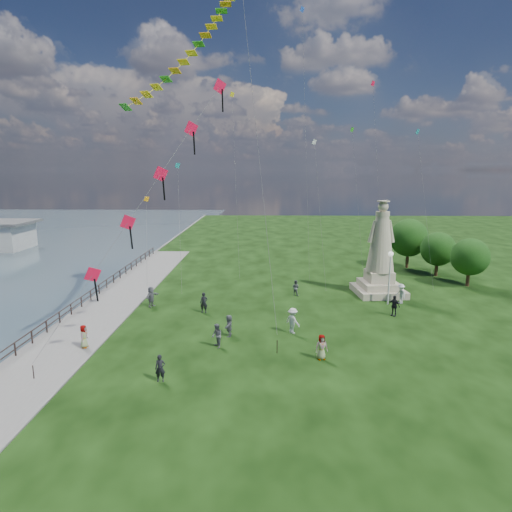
{
  "coord_description": "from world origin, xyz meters",
  "views": [
    {
      "loc": [
        -0.26,
        -23.26,
        11.79
      ],
      "look_at": [
        -1.0,
        8.0,
        5.5
      ],
      "focal_mm": 30.0,
      "sensor_mm": 36.0,
      "label": 1
    }
  ],
  "objects_px": {
    "person_6": "(204,303)",
    "person_9": "(394,306)",
    "lamppost": "(390,266)",
    "person_11": "(229,325)",
    "person_4": "(321,347)",
    "statue": "(380,260)",
    "person_7": "(296,288)",
    "person_8": "(401,294)",
    "person_5": "(151,297)",
    "person_1": "(217,336)",
    "person_2": "(293,321)",
    "person_10": "(84,338)",
    "person_0": "(160,368)"
  },
  "relations": [
    {
      "from": "lamppost",
      "to": "person_5",
      "type": "height_order",
      "value": "lamppost"
    },
    {
      "from": "person_11",
      "to": "person_6",
      "type": "bearing_deg",
      "value": -151.97
    },
    {
      "from": "person_6",
      "to": "person_7",
      "type": "xyz_separation_m",
      "value": [
        8.04,
        5.27,
        -0.12
      ]
    },
    {
      "from": "person_0",
      "to": "person_11",
      "type": "xyz_separation_m",
      "value": [
        3.31,
        6.87,
        0.0
      ]
    },
    {
      "from": "statue",
      "to": "person_11",
      "type": "height_order",
      "value": "statue"
    },
    {
      "from": "person_1",
      "to": "person_7",
      "type": "height_order",
      "value": "person_1"
    },
    {
      "from": "statue",
      "to": "person_8",
      "type": "bearing_deg",
      "value": -73.11
    },
    {
      "from": "person_6",
      "to": "person_9",
      "type": "relative_size",
      "value": 0.99
    },
    {
      "from": "person_7",
      "to": "person_11",
      "type": "xyz_separation_m",
      "value": [
        -5.49,
        -10.39,
        0.05
      ]
    },
    {
      "from": "statue",
      "to": "person_7",
      "type": "xyz_separation_m",
      "value": [
        -8.07,
        -0.65,
        -2.65
      ]
    },
    {
      "from": "statue",
      "to": "person_10",
      "type": "bearing_deg",
      "value": -155.37
    },
    {
      "from": "person_4",
      "to": "statue",
      "type": "bearing_deg",
      "value": 49.97
    },
    {
      "from": "person_5",
      "to": "person_7",
      "type": "bearing_deg",
      "value": -53.08
    },
    {
      "from": "statue",
      "to": "person_9",
      "type": "xyz_separation_m",
      "value": [
        -0.37,
        -6.37,
        -2.53
      ]
    },
    {
      "from": "person_4",
      "to": "person_7",
      "type": "xyz_separation_m",
      "value": [
        -0.69,
        14.12,
        -0.07
      ]
    },
    {
      "from": "person_1",
      "to": "person_8",
      "type": "relative_size",
      "value": 0.92
    },
    {
      "from": "lamppost",
      "to": "person_11",
      "type": "distance_m",
      "value": 15.89
    },
    {
      "from": "person_2",
      "to": "person_7",
      "type": "bearing_deg",
      "value": -49.05
    },
    {
      "from": "person_9",
      "to": "person_1",
      "type": "bearing_deg",
      "value": -106.46
    },
    {
      "from": "statue",
      "to": "lamppost",
      "type": "distance_m",
      "value": 3.24
    },
    {
      "from": "person_9",
      "to": "person_11",
      "type": "distance_m",
      "value": 13.99
    },
    {
      "from": "lamppost",
      "to": "person_1",
      "type": "relative_size",
      "value": 2.91
    },
    {
      "from": "lamppost",
      "to": "person_5",
      "type": "distance_m",
      "value": 21.17
    },
    {
      "from": "person_1",
      "to": "lamppost",
      "type": "bearing_deg",
      "value": 98.73
    },
    {
      "from": "person_6",
      "to": "person_11",
      "type": "distance_m",
      "value": 5.72
    },
    {
      "from": "person_7",
      "to": "person_8",
      "type": "xyz_separation_m",
      "value": [
        9.3,
        -2.29,
        0.16
      ]
    },
    {
      "from": "person_7",
      "to": "person_9",
      "type": "xyz_separation_m",
      "value": [
        7.7,
        -5.72,
        0.13
      ]
    },
    {
      "from": "person_2",
      "to": "person_6",
      "type": "height_order",
      "value": "person_2"
    },
    {
      "from": "person_0",
      "to": "person_9",
      "type": "xyz_separation_m",
      "value": [
        16.5,
        11.54,
        0.08
      ]
    },
    {
      "from": "lamppost",
      "to": "person_7",
      "type": "height_order",
      "value": "lamppost"
    },
    {
      "from": "person_4",
      "to": "person_5",
      "type": "distance_m",
      "value": 17.06
    },
    {
      "from": "person_9",
      "to": "person_11",
      "type": "relative_size",
      "value": 1.1
    },
    {
      "from": "person_0",
      "to": "person_4",
      "type": "distance_m",
      "value": 10.0
    },
    {
      "from": "person_11",
      "to": "person_9",
      "type": "bearing_deg",
      "value": 111.01
    },
    {
      "from": "person_1",
      "to": "person_4",
      "type": "height_order",
      "value": "person_1"
    },
    {
      "from": "person_4",
      "to": "person_10",
      "type": "distance_m",
      "value": 15.76
    },
    {
      "from": "person_7",
      "to": "person_8",
      "type": "height_order",
      "value": "person_8"
    },
    {
      "from": "statue",
      "to": "person_10",
      "type": "relative_size",
      "value": 5.74
    },
    {
      "from": "statue",
      "to": "person_4",
      "type": "relative_size",
      "value": 5.51
    },
    {
      "from": "person_6",
      "to": "person_8",
      "type": "relative_size",
      "value": 0.96
    },
    {
      "from": "person_10",
      "to": "person_5",
      "type": "bearing_deg",
      "value": -12.18
    },
    {
      "from": "statue",
      "to": "person_7",
      "type": "distance_m",
      "value": 8.52
    },
    {
      "from": "person_2",
      "to": "person_6",
      "type": "distance_m",
      "value": 8.44
    },
    {
      "from": "person_0",
      "to": "person_5",
      "type": "bearing_deg",
      "value": 98.7
    },
    {
      "from": "statue",
      "to": "person_11",
      "type": "relative_size",
      "value": 5.64
    },
    {
      "from": "lamppost",
      "to": "person_7",
      "type": "relative_size",
      "value": 3.23
    },
    {
      "from": "lamppost",
      "to": "person_8",
      "type": "bearing_deg",
      "value": 13.72
    },
    {
      "from": "person_4",
      "to": "person_0",
      "type": "bearing_deg",
      "value": -175.21
    },
    {
      "from": "person_2",
      "to": "person_11",
      "type": "relative_size",
      "value": 1.2
    },
    {
      "from": "person_0",
      "to": "person_11",
      "type": "bearing_deg",
      "value": 56.1
    }
  ]
}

